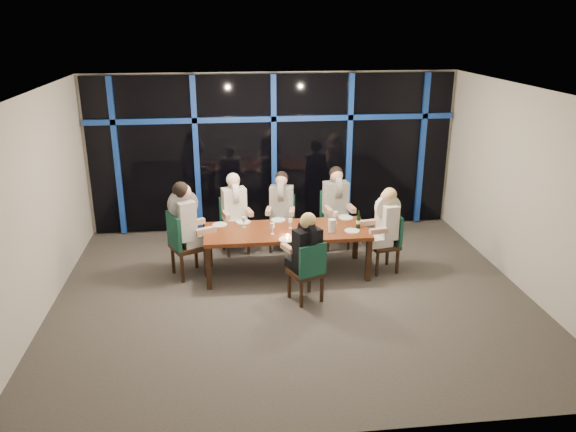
# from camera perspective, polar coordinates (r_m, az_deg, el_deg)

# --- Properties ---
(room) EXTENTS (7.04, 7.00, 3.02)m
(room) POSITION_cam_1_polar(r_m,az_deg,el_deg) (7.77, 0.52, 5.32)
(room) COLOR #504B46
(room) RESTS_ON ground
(window_wall) EXTENTS (6.86, 0.43, 2.94)m
(window_wall) POSITION_cam_1_polar(r_m,az_deg,el_deg) (10.71, -1.41, 6.67)
(window_wall) COLOR black
(window_wall) RESTS_ON ground
(dining_table) EXTENTS (2.60, 1.00, 0.75)m
(dining_table) POSITION_cam_1_polar(r_m,az_deg,el_deg) (8.93, -0.15, -1.80)
(dining_table) COLOR brown
(dining_table) RESTS_ON ground
(chair_far_left) EXTENTS (0.54, 0.54, 0.98)m
(chair_far_left) POSITION_cam_1_polar(r_m,az_deg,el_deg) (9.91, -5.50, -0.56)
(chair_far_left) COLOR black
(chair_far_left) RESTS_ON ground
(chair_far_mid) EXTENTS (0.53, 0.53, 0.97)m
(chair_far_mid) POSITION_cam_1_polar(r_m,az_deg,el_deg) (9.99, -0.63, -0.31)
(chair_far_mid) COLOR black
(chair_far_mid) RESTS_ON ground
(chair_far_right) EXTENTS (0.51, 0.51, 1.01)m
(chair_far_right) POSITION_cam_1_polar(r_m,az_deg,el_deg) (10.12, 4.73, 0.02)
(chair_far_right) COLOR black
(chair_far_right) RESTS_ON ground
(chair_end_left) EXTENTS (0.66, 0.66, 1.07)m
(chair_end_left) POSITION_cam_1_polar(r_m,az_deg,el_deg) (8.99, -10.69, -2.58)
(chair_end_left) COLOR black
(chair_end_left) RESTS_ON ground
(chair_end_right) EXTENTS (0.52, 0.52, 0.96)m
(chair_end_right) POSITION_cam_1_polar(r_m,az_deg,el_deg) (9.24, 10.15, -2.36)
(chair_end_right) COLOR black
(chair_end_right) RESTS_ON ground
(chair_near_mid) EXTENTS (0.57, 0.57, 0.93)m
(chair_near_mid) POSITION_cam_1_polar(r_m,az_deg,el_deg) (8.08, 2.11, -5.44)
(chair_near_mid) COLOR black
(chair_near_mid) RESTS_ON ground
(diner_far_left) EXTENTS (0.54, 0.65, 0.95)m
(diner_far_left) POSITION_cam_1_polar(r_m,az_deg,el_deg) (9.71, -5.46, 1.43)
(diner_far_left) COLOR white
(diner_far_left) RESTS_ON ground
(diner_far_mid) EXTENTS (0.53, 0.65, 0.95)m
(diner_far_mid) POSITION_cam_1_polar(r_m,az_deg,el_deg) (9.78, -0.69, 1.65)
(diner_far_mid) COLOR black
(diner_far_mid) RESTS_ON ground
(diner_far_right) EXTENTS (0.53, 0.65, 0.99)m
(diner_far_right) POSITION_cam_1_polar(r_m,az_deg,el_deg) (9.91, 4.93, 2.04)
(diner_far_right) COLOR black
(diner_far_right) RESTS_ON ground
(diner_end_left) EXTENTS (0.74, 0.68, 1.04)m
(diner_end_left) POSITION_cam_1_polar(r_m,az_deg,el_deg) (8.87, -10.32, 0.06)
(diner_end_left) COLOR black
(diner_end_left) RESTS_ON ground
(diner_end_right) EXTENTS (0.64, 0.52, 0.94)m
(diner_end_right) POSITION_cam_1_polar(r_m,az_deg,el_deg) (9.07, 9.83, -0.18)
(diner_end_right) COLOR white
(diner_end_right) RESTS_ON ground
(diner_near_mid) EXTENTS (0.58, 0.64, 0.91)m
(diner_near_mid) POSITION_cam_1_polar(r_m,az_deg,el_deg) (7.99, 1.84, -2.81)
(diner_near_mid) COLOR black
(diner_near_mid) RESTS_ON ground
(plate_far_left) EXTENTS (0.24, 0.24, 0.01)m
(plate_far_left) POSITION_cam_1_polar(r_m,az_deg,el_deg) (9.24, -4.58, -0.62)
(plate_far_left) COLOR white
(plate_far_left) RESTS_ON dining_table
(plate_far_mid) EXTENTS (0.24, 0.24, 0.01)m
(plate_far_mid) POSITION_cam_1_polar(r_m,az_deg,el_deg) (9.31, -1.00, -0.41)
(plate_far_mid) COLOR white
(plate_far_mid) RESTS_ON dining_table
(plate_far_right) EXTENTS (0.24, 0.24, 0.01)m
(plate_far_right) POSITION_cam_1_polar(r_m,az_deg,el_deg) (9.47, 5.90, -0.17)
(plate_far_right) COLOR white
(plate_far_right) RESTS_ON dining_table
(plate_end_left) EXTENTS (0.24, 0.24, 0.01)m
(plate_end_left) POSITION_cam_1_polar(r_m,az_deg,el_deg) (9.17, -6.95, -0.88)
(plate_end_left) COLOR white
(plate_end_left) RESTS_ON dining_table
(plate_end_right) EXTENTS (0.24, 0.24, 0.01)m
(plate_end_right) POSITION_cam_1_polar(r_m,az_deg,el_deg) (8.89, 6.52, -1.51)
(plate_end_right) COLOR white
(plate_end_right) RESTS_ON dining_table
(plate_near_mid) EXTENTS (0.24, 0.24, 0.01)m
(plate_near_mid) POSITION_cam_1_polar(r_m,az_deg,el_deg) (8.49, -0.15, -2.41)
(plate_near_mid) COLOR white
(plate_near_mid) RESTS_ON dining_table
(wine_bottle) EXTENTS (0.07, 0.07, 0.30)m
(wine_bottle) POSITION_cam_1_polar(r_m,az_deg,el_deg) (9.00, 7.16, -0.55)
(wine_bottle) COLOR black
(wine_bottle) RESTS_ON dining_table
(water_pitcher) EXTENTS (0.13, 0.11, 0.21)m
(water_pitcher) POSITION_cam_1_polar(r_m,az_deg,el_deg) (8.81, 4.47, -0.99)
(water_pitcher) COLOR silver
(water_pitcher) RESTS_ON dining_table
(tea_light) EXTENTS (0.05, 0.05, 0.03)m
(tea_light) POSITION_cam_1_polar(r_m,az_deg,el_deg) (8.65, -0.05, -1.95)
(tea_light) COLOR #F59D49
(tea_light) RESTS_ON dining_table
(wine_glass_a) EXTENTS (0.07, 0.07, 0.18)m
(wine_glass_a) POSITION_cam_1_polar(r_m,az_deg,el_deg) (8.68, -1.59, -1.03)
(wine_glass_a) COLOR white
(wine_glass_a) RESTS_ON dining_table
(wine_glass_b) EXTENTS (0.06, 0.06, 0.16)m
(wine_glass_b) POSITION_cam_1_polar(r_m,az_deg,el_deg) (8.94, 0.24, -0.52)
(wine_glass_b) COLOR silver
(wine_glass_b) RESTS_ON dining_table
(wine_glass_c) EXTENTS (0.07, 0.07, 0.19)m
(wine_glass_c) POSITION_cam_1_polar(r_m,az_deg,el_deg) (8.87, 2.15, -0.57)
(wine_glass_c) COLOR silver
(wine_glass_c) RESTS_ON dining_table
(wine_glass_d) EXTENTS (0.07, 0.07, 0.18)m
(wine_glass_d) POSITION_cam_1_polar(r_m,az_deg,el_deg) (9.00, -4.50, -0.38)
(wine_glass_d) COLOR silver
(wine_glass_d) RESTS_ON dining_table
(wine_glass_e) EXTENTS (0.08, 0.08, 0.20)m
(wine_glass_e) POSITION_cam_1_polar(r_m,az_deg,el_deg) (9.19, 4.86, 0.13)
(wine_glass_e) COLOR silver
(wine_glass_e) RESTS_ON dining_table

